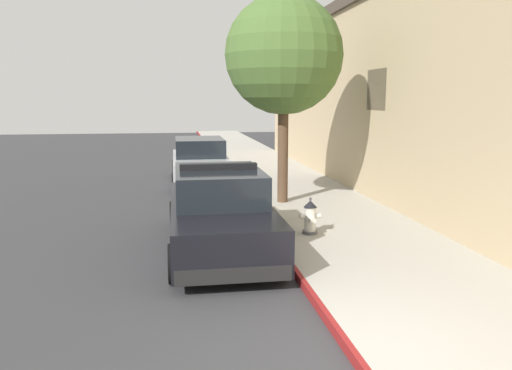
# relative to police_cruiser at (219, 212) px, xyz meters

# --- Properties ---
(ground_plane) EXTENTS (31.65, 60.00, 0.20)m
(ground_plane) POSITION_rel_police_cruiser_xyz_m (-3.14, 5.33, -0.84)
(ground_plane) COLOR #353538
(sidewalk_pavement) EXTENTS (3.44, 60.00, 0.14)m
(sidewalk_pavement) POSITION_rel_police_cruiser_xyz_m (2.86, 5.33, -0.67)
(sidewalk_pavement) COLOR #ADA89E
(sidewalk_pavement) RESTS_ON ground
(curb_painted_edge) EXTENTS (0.08, 60.00, 0.14)m
(curb_painted_edge) POSITION_rel_police_cruiser_xyz_m (1.10, 5.33, -0.67)
(curb_painted_edge) COLOR maroon
(curb_painted_edge) RESTS_ON ground
(storefront_building) EXTENTS (6.62, 28.23, 6.09)m
(storefront_building) POSITION_rel_police_cruiser_xyz_m (7.77, 3.59, 2.31)
(storefront_building) COLOR tan
(storefront_building) RESTS_ON ground
(police_cruiser) EXTENTS (1.94, 4.84, 1.68)m
(police_cruiser) POSITION_rel_police_cruiser_xyz_m (0.00, 0.00, 0.00)
(police_cruiser) COLOR black
(police_cruiser) RESTS_ON ground
(parked_car_silver_ahead) EXTENTS (1.94, 4.84, 1.56)m
(parked_car_silver_ahead) POSITION_rel_police_cruiser_xyz_m (0.02, 8.01, -0.00)
(parked_car_silver_ahead) COLOR #B2B5BA
(parked_car_silver_ahead) RESTS_ON ground
(fire_hydrant) EXTENTS (0.44, 0.40, 0.76)m
(fire_hydrant) POSITION_rel_police_cruiser_xyz_m (1.91, 0.33, -0.25)
(fire_hydrant) COLOR #4C4C51
(fire_hydrant) RESTS_ON sidewalk_pavement
(street_tree) EXTENTS (3.09, 3.09, 5.44)m
(street_tree) POSITION_rel_police_cruiser_xyz_m (2.04, 3.66, 3.27)
(street_tree) COLOR brown
(street_tree) RESTS_ON sidewalk_pavement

